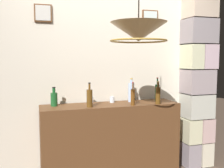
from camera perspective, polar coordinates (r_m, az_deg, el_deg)
panelled_rear_partition at (r=3.37m, az=-1.72°, el=4.98°), size 3.44×0.15×2.78m
stone_pillar at (r=3.79m, az=18.13°, el=3.30°), size 0.43×0.37×2.71m
bar_shelf_unit at (r=3.26m, az=-0.27°, el=-12.74°), size 1.67×0.42×0.96m
liquor_bottle_vodka at (r=3.19m, az=10.08°, el=-2.41°), size 0.06×0.06×0.28m
liquor_bottle_gin at (r=3.31m, az=4.24°, el=-1.77°), size 0.08×0.08×0.30m
liquor_bottle_vermouth at (r=3.39m, az=9.91°, el=-1.84°), size 0.06×0.06×0.31m
liquor_bottle_rye at (r=3.08m, az=-12.62°, el=-3.16°), size 0.08×0.08×0.22m
liquor_bottle_brandy at (r=3.07m, az=4.60°, el=-2.79°), size 0.05×0.05×0.28m
liquor_bottle_mezcal at (r=2.96m, az=-4.96°, el=-3.02°), size 0.07×0.07×0.28m
glass_tumbler_rocks at (r=3.24m, az=-4.65°, el=-3.47°), size 0.06×0.06×0.08m
glass_tumbler_highball at (r=3.25m, az=-0.00°, el=-3.43°), size 0.06×0.06×0.08m
pendant_lamp at (r=2.43m, az=5.84°, el=11.18°), size 0.53×0.53×0.53m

